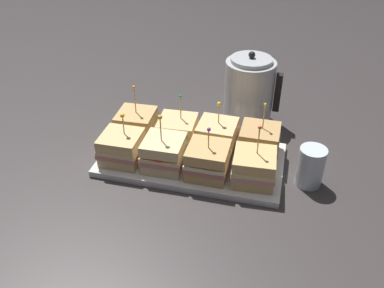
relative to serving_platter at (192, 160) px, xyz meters
The scene contains 12 objects.
ground_plane 0.01m from the serving_platter, ahead, with size 6.00×6.00×0.00m, color #383333.
serving_platter is the anchor object (origin of this frame).
sandwich_front_far_left 0.19m from the serving_platter, 162.49° to the right, with size 0.11×0.11×0.14m.
sandwich_front_center_left 0.10m from the serving_platter, 137.29° to the right, with size 0.11×0.11×0.16m.
sandwich_front_center_right 0.10m from the serving_platter, 46.28° to the right, with size 0.11×0.11×0.14m.
sandwich_front_far_right 0.19m from the serving_platter, 17.90° to the right, with size 0.11×0.11×0.16m.
sandwich_back_far_left 0.19m from the serving_platter, 162.64° to the left, with size 0.11×0.11×0.17m.
sandwich_back_center_left 0.09m from the serving_platter, 135.23° to the left, with size 0.11×0.11×0.15m.
sandwich_back_center_right 0.09m from the serving_platter, 44.02° to the left, with size 0.11×0.11×0.15m.
sandwich_back_far_right 0.19m from the serving_platter, 18.64° to the left, with size 0.11×0.11×0.16m.
kettle_steel 0.30m from the serving_platter, 66.40° to the left, with size 0.17×0.15×0.23m.
drinking_glass 0.31m from the serving_platter, ahead, with size 0.07×0.07×0.11m.
Camera 1 is at (0.22, -0.87, 0.68)m, focal length 38.00 mm.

